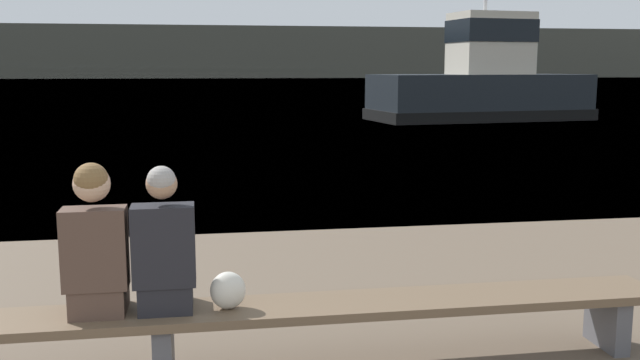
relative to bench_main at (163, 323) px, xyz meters
The scene contains 7 objects.
water_surface 124.05m from the bench_main, 89.99° to the left, with size 240.00×240.00×0.00m, color teal.
far_shoreline 136.86m from the bench_main, 89.99° to the left, with size 600.00×12.00×9.72m, color #4C4C42.
bench_main is the anchor object (origin of this frame).
person_left 0.66m from the bench_main, behind, with size 0.39×0.40×0.98m.
person_right 0.49m from the bench_main, ahead, with size 0.39×0.38×0.95m.
shopping_bag 0.47m from the bench_main, ahead, with size 0.23×0.17×0.25m.
tugboat_red 24.41m from the bench_main, 63.10° to the left, with size 8.72×4.42×6.93m.
Camera 1 is at (0.25, -1.57, 2.00)m, focal length 40.00 mm.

